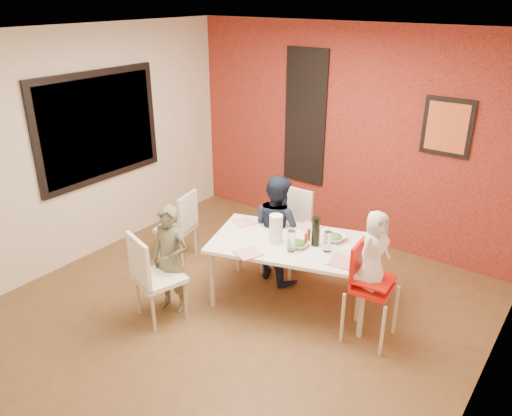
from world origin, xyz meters
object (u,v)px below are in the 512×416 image
Objects in this scene: paper_towel_roll at (276,229)px; high_chair at (368,283)px; child_near at (170,260)px; chair_far at (289,226)px; toddler at (374,250)px; chair_near at (151,274)px; chair_left at (181,223)px; child_far at (277,228)px; dining_table at (294,247)px; wine_bottle at (316,232)px.

high_chair is at bearing 0.24° from paper_towel_roll.
chair_far is at bearing 59.24° from child_near.
toddler reaches higher than paper_towel_roll.
chair_left is at bearing -42.38° from chair_near.
chair_left is 2.43m from high_chair.
child_far is (0.51, 1.14, 0.05)m from child_near.
dining_table is 6.19× the size of paper_towel_roll.
paper_towel_roll is at bearing 33.19° from child_near.
paper_towel_roll is at bearing 85.78° from high_chair.
toddler is (1.29, -0.64, 0.39)m from chair_far.
child_near is at bearing -136.36° from paper_towel_roll.
chair_left is at bearing -176.60° from wine_bottle.
chair_far is 1.00× the size of high_chair.
chair_near is at bearing 83.50° from child_far.
wine_bottle reaches higher than high_chair.
high_chair reaches higher than chair_left.
chair_left is at bearing 118.07° from child_near.
chair_far is 0.86× the size of child_near.
child_far is at bearing 68.03° from high_chair.
chair_near is at bearing -130.84° from dining_table.
high_chair is 1.04m from paper_towel_roll.
paper_towel_roll is (0.25, -0.40, 0.22)m from child_far.
child_near is (-0.51, -1.38, 0.03)m from chair_far.
chair_near is at bearing -106.24° from child_near.
chair_near is 3.09× the size of paper_towel_roll.
toddler reaches higher than chair_near.
chair_near reaches higher than chair_left.
dining_table is 0.30m from wine_bottle.
paper_towel_roll reaches higher than high_chair.
chair_near is 0.75× the size of child_far.
chair_near is 1.22m from chair_left.
wine_bottle is (1.12, 0.92, 0.27)m from child_near.
wine_bottle is 1.00× the size of paper_towel_roll.
paper_towel_roll reaches higher than chair_far.
child_far is (-0.40, 0.29, -0.01)m from dining_table.
child_far is 4.11× the size of wine_bottle.
dining_table is 0.94m from toddler.
child_near is 3.80× the size of paper_towel_roll.
toddler is at bearing 177.83° from child_far.
chair_left is 2.49m from toddler.
paper_towel_roll is at bearing 137.06° from child_far.
chair_left is 0.76× the size of child_near.
dining_table is at bearing 38.20° from paper_towel_roll.
toddler is at bearing -27.87° from chair_far.
chair_left is at bearing 103.73° from toddler.
toddler reaches higher than dining_table.
child_far reaches higher than child_near.
high_chair is at bearing -28.45° from chair_far.
toddler is (1.83, 0.98, 0.42)m from chair_near.
wine_bottle is at bearing 27.81° from paper_towel_roll.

